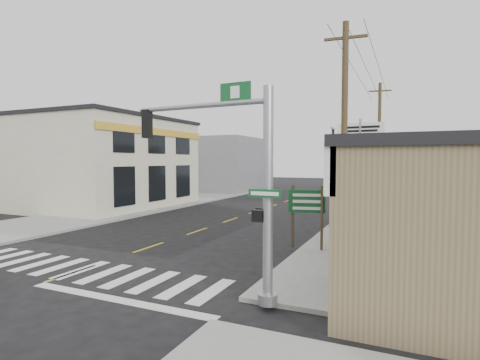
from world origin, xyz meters
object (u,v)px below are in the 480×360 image
at_px(guide_sign, 307,208).
at_px(utility_pole_far, 379,143).
at_px(fire_hydrant, 365,235).
at_px(bare_tree, 377,162).
at_px(traffic_signal_pole, 243,171).
at_px(dance_center_sign, 360,142).
at_px(utility_pole_near, 344,141).
at_px(lamp_post, 334,168).

bearing_deg(guide_sign, utility_pole_far, 69.99).
bearing_deg(guide_sign, fire_hydrant, 29.01).
bearing_deg(fire_hydrant, utility_pole_far, 91.82).
bearing_deg(bare_tree, traffic_signal_pole, -117.43).
height_order(guide_sign, utility_pole_far, utility_pole_far).
xyz_separation_m(dance_center_sign, utility_pole_near, (0.83, -12.18, -0.53)).
bearing_deg(traffic_signal_pole, utility_pole_far, 87.88).
relative_size(guide_sign, utility_pole_near, 0.31).
height_order(fire_hydrant, utility_pole_near, utility_pole_near).
bearing_deg(dance_center_sign, guide_sign, -89.57).
bearing_deg(lamp_post, traffic_signal_pole, -92.22).
height_order(lamp_post, dance_center_sign, dance_center_sign).
xyz_separation_m(lamp_post, dance_center_sign, (0.75, 5.19, 1.59)).
bearing_deg(guide_sign, bare_tree, -31.19).
bearing_deg(utility_pole_far, guide_sign, -103.28).
bearing_deg(traffic_signal_pole, dance_center_sign, 89.10).
bearing_deg(dance_center_sign, utility_pole_far, 86.72).
distance_m(traffic_signal_pole, utility_pole_far, 22.53).
xyz_separation_m(dance_center_sign, utility_pole_far, (0.78, 5.54, 0.13)).
bearing_deg(bare_tree, guide_sign, 163.24).
bearing_deg(utility_pole_near, utility_pole_far, 85.58).
bearing_deg(utility_pole_near, bare_tree, 27.22).
bearing_deg(lamp_post, utility_pole_near, -78.70).
bearing_deg(traffic_signal_pole, bare_tree, 64.77).
distance_m(fire_hydrant, dance_center_sign, 9.91).
xyz_separation_m(traffic_signal_pole, dance_center_sign, (0.91, 16.87, 1.47)).
relative_size(fire_hydrant, dance_center_sign, 0.11).
distance_m(fire_hydrant, bare_tree, 4.19).
height_order(dance_center_sign, bare_tree, dance_center_sign).
xyz_separation_m(guide_sign, dance_center_sign, (0.81, 10.74, 3.09)).
relative_size(bare_tree, utility_pole_near, 0.54).
bearing_deg(dance_center_sign, traffic_signal_pole, -88.35).
height_order(fire_hydrant, dance_center_sign, dance_center_sign).
bearing_deg(dance_center_sign, fire_hydrant, -77.27).
xyz_separation_m(guide_sign, lamp_post, (0.06, 5.55, 1.50)).
bearing_deg(lamp_post, utility_pole_far, 80.47).
relative_size(dance_center_sign, utility_pole_far, 0.66).
distance_m(guide_sign, lamp_post, 5.75).
distance_m(fire_hydrant, lamp_post, 4.98).
relative_size(dance_center_sign, bare_tree, 1.41).
distance_m(bare_tree, utility_pole_far, 17.17).
bearing_deg(bare_tree, utility_pole_near, -148.22).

